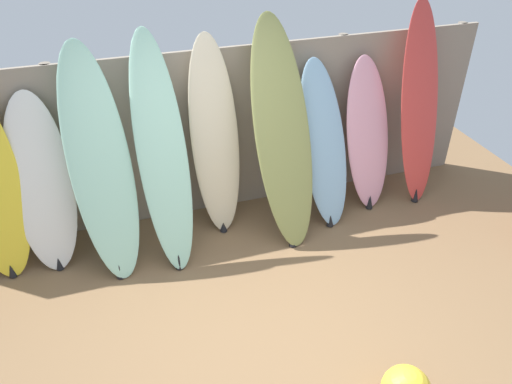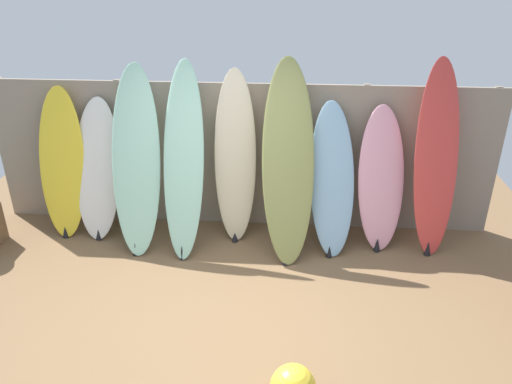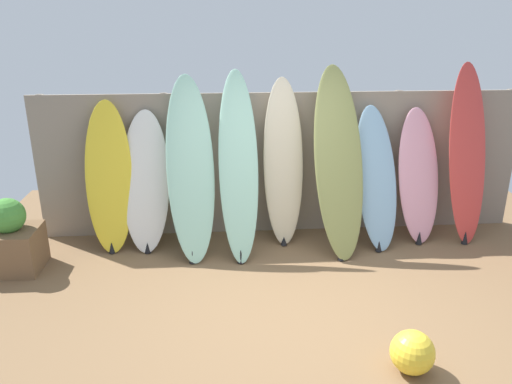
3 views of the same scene
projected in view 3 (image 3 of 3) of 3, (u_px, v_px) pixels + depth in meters
ground at (307, 314)px, 4.73m from camera, size 7.68×7.68×0.00m
fence_back at (282, 164)px, 6.31m from camera, size 6.08×0.11×1.80m
surfboard_yellow_0 at (109, 178)px, 5.85m from camera, size 0.57×0.56×1.76m
surfboard_white_1 at (146, 183)px, 5.90m from camera, size 0.59×0.61×1.64m
surfboard_seafoam_2 at (190, 169)px, 5.70m from camera, size 0.63×0.91×2.05m
surfboard_seafoam_3 at (238, 167)px, 5.70m from camera, size 0.48×0.91×2.11m
surfboard_cream_4 at (283, 163)px, 5.99m from camera, size 0.51×0.48×2.01m
surfboard_olive_5 at (339, 162)px, 5.76m from camera, size 0.65×0.96×2.15m
surfboard_skyblue_6 at (376, 179)px, 5.98m from camera, size 0.59×0.78×1.67m
surfboard_pink_7 at (418, 177)px, 6.12m from camera, size 0.59×0.62×1.63m
surfboard_red_8 at (467, 156)px, 6.04m from camera, size 0.56×0.62×2.17m
planter_box at (11, 241)px, 5.45m from camera, size 0.59×0.54×0.84m
beach_ball at (412, 352)px, 3.92m from camera, size 0.35×0.35×0.35m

